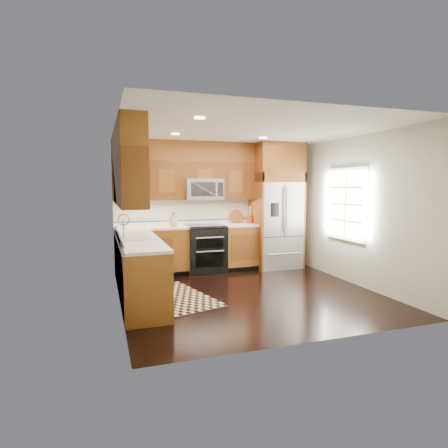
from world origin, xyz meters
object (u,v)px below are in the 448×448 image
object	(u,v)px
refrigerator	(276,206)
knife_block	(173,221)
utensil_crock	(250,217)
range	(205,249)
rug	(173,297)

from	to	relation	value
refrigerator	knife_block	xyz separation A→B (m)	(-2.19, 0.08, -0.25)
refrigerator	knife_block	world-z (taller)	refrigerator
utensil_crock	refrigerator	bearing A→B (deg)	-12.57
range	rug	bearing A→B (deg)	-121.44
range	rug	xyz separation A→B (m)	(-0.95, -1.55, -0.46)
range	knife_block	size ratio (longest dim) A/B	3.51
rug	utensil_crock	size ratio (longest dim) A/B	4.45
range	refrigerator	xyz separation A→B (m)	(1.55, -0.04, 0.83)
refrigerator	utensil_crock	distance (m)	0.61
refrigerator	utensil_crock	bearing A→B (deg)	167.43
rug	knife_block	distance (m)	1.93
knife_block	utensil_crock	size ratio (longest dim) A/B	0.74
range	refrigerator	bearing A→B (deg)	-1.40
rug	knife_block	world-z (taller)	knife_block
rug	knife_block	size ratio (longest dim) A/B	6.00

